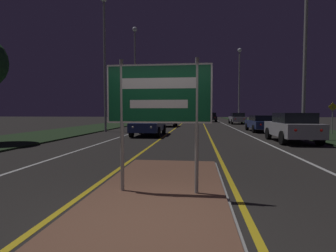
{
  "coord_description": "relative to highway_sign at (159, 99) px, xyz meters",
  "views": [
    {
      "loc": [
        0.72,
        -3.39,
        1.6
      ],
      "look_at": [
        0.0,
        2.9,
        1.25
      ],
      "focal_mm": 28.0,
      "sensor_mm": 36.0,
      "label": 1
    }
  ],
  "objects": [
    {
      "name": "car_approaching_0",
      "position": [
        -2.59,
        12.73,
        -1.06
      ],
      "size": [
        1.93,
        4.47,
        1.44
      ],
      "color": "navy",
      "rests_on": "ground_plane"
    },
    {
      "name": "car_approaching_1",
      "position": [
        -2.6,
        23.52,
        -1.08
      ],
      "size": [
        1.99,
        4.1,
        1.39
      ],
      "color": "#B7B7BC",
      "rests_on": "ground_plane"
    },
    {
      "name": "streetlight_right_near",
      "position": [
        6.46,
        10.31,
        4.77
      ],
      "size": [
        0.48,
        0.48,
        10.94
      ],
      "color": "#9E9E99",
      "rests_on": "ground_plane"
    },
    {
      "name": "edge_line_white_right",
      "position": [
        7.2,
        23.6,
        -1.82
      ],
      "size": [
        0.1,
        70.0,
        0.01
      ],
      "color": "silver",
      "rests_on": "ground_plane"
    },
    {
      "name": "streetlight_right_far",
      "position": [
        6.46,
        33.25,
        5.08
      ],
      "size": [
        0.57,
        0.57,
        10.52
      ],
      "color": "#9E9E99",
      "rests_on": "ground_plane"
    },
    {
      "name": "centre_line_yellow_right",
      "position": [
        1.47,
        23.6,
        -1.82
      ],
      "size": [
        0.12,
        70.0,
        0.01
      ],
      "color": "gold",
      "rests_on": "ground_plane"
    },
    {
      "name": "lane_line_white_left",
      "position": [
        -4.2,
        23.6,
        -1.82
      ],
      "size": [
        0.12,
        70.0,
        0.01
      ],
      "color": "silver",
      "rests_on": "ground_plane"
    },
    {
      "name": "verge_left",
      "position": [
        -9.5,
        18.6,
        -1.78
      ],
      "size": [
        5.0,
        100.0,
        0.08
      ],
      "color": "#23381E",
      "rests_on": "ground_plane"
    },
    {
      "name": "verge_right",
      "position": [
        9.5,
        18.6,
        -1.78
      ],
      "size": [
        5.0,
        100.0,
        0.08
      ],
      "color": "#23381E",
      "rests_on": "ground_plane"
    },
    {
      "name": "edge_line_white_left",
      "position": [
        -7.2,
        23.6,
        -1.82
      ],
      "size": [
        0.1,
        70.0,
        0.01
      ],
      "color": "silver",
      "rests_on": "ground_plane"
    },
    {
      "name": "car_receding_1",
      "position": [
        5.81,
        17.06,
        -1.11
      ],
      "size": [
        1.9,
        4.67,
        1.33
      ],
      "color": "navy",
      "rests_on": "ground_plane"
    },
    {
      "name": "warning_sign",
      "position": [
        9.98,
        14.52,
        -0.44
      ],
      "size": [
        0.6,
        0.06,
        2.16
      ],
      "color": "#9E9E99",
      "rests_on": "verge_right"
    },
    {
      "name": "car_receding_0",
      "position": [
        5.63,
        9.56,
        -1.01
      ],
      "size": [
        1.9,
        4.28,
        1.55
      ],
      "color": "#B7B7BC",
      "rests_on": "ground_plane"
    },
    {
      "name": "car_receding_3",
      "position": [
        2.75,
        38.08,
        -1.04
      ],
      "size": [
        1.96,
        4.26,
        1.49
      ],
      "color": "black",
      "rests_on": "ground_plane"
    },
    {
      "name": "highway_sign",
      "position": [
        0.0,
        0.0,
        0.0
      ],
      "size": [
        1.95,
        0.07,
        2.47
      ],
      "color": "#9E9E99",
      "rests_on": "median_island"
    },
    {
      "name": "ground_plane",
      "position": [
        0.0,
        -1.4,
        -1.82
      ],
      "size": [
        160.0,
        160.0,
        0.0
      ],
      "primitive_type": "plane",
      "color": "#282623"
    },
    {
      "name": "lane_line_white_right",
      "position": [
        4.2,
        23.6,
        -1.82
      ],
      "size": [
        0.12,
        70.0,
        0.01
      ],
      "color": "silver",
      "rests_on": "ground_plane"
    },
    {
      "name": "car_receding_2",
      "position": [
        5.87,
        30.54,
        -1.04
      ],
      "size": [
        1.88,
        4.45,
        1.47
      ],
      "color": "#B7B7BC",
      "rests_on": "ground_plane"
    },
    {
      "name": "centre_line_yellow_left",
      "position": [
        -1.47,
        23.6,
        -1.82
      ],
      "size": [
        0.12,
        70.0,
        0.01
      ],
      "color": "gold",
      "rests_on": "ground_plane"
    },
    {
      "name": "streetlight_left_far",
      "position": [
        -6.44,
        24.65,
        5.22
      ],
      "size": [
        0.53,
        0.53,
        11.18
      ],
      "color": "#9E9E99",
      "rests_on": "ground_plane"
    },
    {
      "name": "streetlight_left_near",
      "position": [
        -6.67,
        15.52,
        4.71
      ],
      "size": [
        0.49,
        0.49,
        10.7
      ],
      "color": "#9E9E99",
      "rests_on": "ground_plane"
    },
    {
      "name": "median_island",
      "position": [
        0.0,
        0.0,
        -1.78
      ],
      "size": [
        2.57,
        6.44,
        0.1
      ],
      "color": "#999993",
      "rests_on": "ground_plane"
    }
  ]
}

